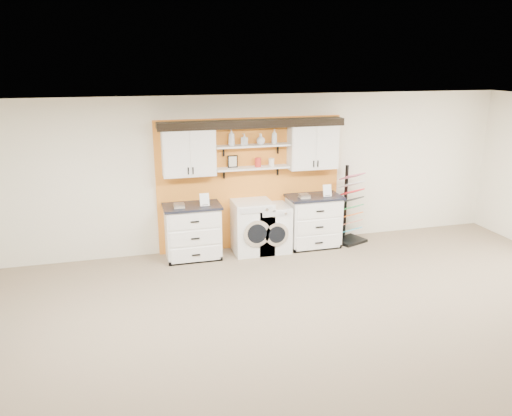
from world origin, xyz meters
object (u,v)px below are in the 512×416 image
object	(u,v)px
dryer	(271,228)
sample_rack	(350,217)
base_cabinet_right	(313,221)
washer	(252,227)
base_cabinet_left	(193,232)

from	to	relation	value
dryer	sample_rack	bearing A→B (deg)	1.23
base_cabinet_right	washer	size ratio (longest dim) A/B	1.04
base_cabinet_left	base_cabinet_right	bearing A→B (deg)	-0.00
base_cabinet_left	base_cabinet_right	distance (m)	2.26
washer	sample_rack	size ratio (longest dim) A/B	0.65
washer	base_cabinet_right	bearing A→B (deg)	0.16
base_cabinet_right	base_cabinet_left	bearing A→B (deg)	180.00
base_cabinet_left	washer	distance (m)	1.08
washer	base_cabinet_left	bearing A→B (deg)	179.82
sample_rack	washer	bearing A→B (deg)	160.14
dryer	sample_rack	size ratio (longest dim) A/B	0.58
base_cabinet_left	washer	size ratio (longest dim) A/B	1.03
base_cabinet_left	washer	xyz separation A→B (m)	(1.08, -0.00, -0.00)
base_cabinet_right	dryer	world-z (taller)	base_cabinet_right
dryer	base_cabinet_left	bearing A→B (deg)	179.87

